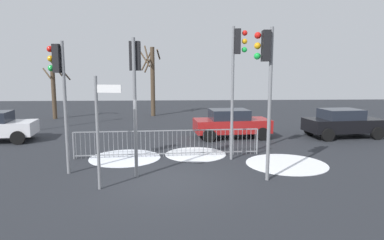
{
  "coord_description": "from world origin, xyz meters",
  "views": [
    {
      "loc": [
        0.27,
        -10.01,
        3.33
      ],
      "look_at": [
        0.96,
        3.04,
        1.46
      ],
      "focal_mm": 31.02,
      "sensor_mm": 36.0,
      "label": 1
    }
  ],
  "objects_px": {
    "traffic_light_rear_right": "(135,76)",
    "bare_tree_left": "(152,78)",
    "car_red_trailing": "(231,123)",
    "direction_sign_post": "(99,127)",
    "traffic_light_rear_left": "(237,64)",
    "traffic_light_foreground_left": "(266,70)",
    "bare_tree_centre": "(54,91)",
    "car_black_far": "(342,123)",
    "traffic_light_mid_right": "(59,78)"
  },
  "relations": [
    {
      "from": "traffic_light_mid_right",
      "to": "traffic_light_rear_right",
      "type": "height_order",
      "value": "traffic_light_rear_right"
    },
    {
      "from": "car_red_trailing",
      "to": "traffic_light_rear_right",
      "type": "bearing_deg",
      "value": -129.32
    },
    {
      "from": "car_red_trailing",
      "to": "bare_tree_centre",
      "type": "height_order",
      "value": "bare_tree_centre"
    },
    {
      "from": "direction_sign_post",
      "to": "bare_tree_centre",
      "type": "height_order",
      "value": "bare_tree_centre"
    },
    {
      "from": "traffic_light_mid_right",
      "to": "traffic_light_rear_right",
      "type": "relative_size",
      "value": 0.98
    },
    {
      "from": "bare_tree_centre",
      "to": "traffic_light_rear_left",
      "type": "bearing_deg",
      "value": -47.54
    },
    {
      "from": "direction_sign_post",
      "to": "bare_tree_centre",
      "type": "xyz_separation_m",
      "value": [
        -6.52,
        15.05,
        0.19
      ]
    },
    {
      "from": "traffic_light_rear_left",
      "to": "bare_tree_centre",
      "type": "height_order",
      "value": "traffic_light_rear_left"
    },
    {
      "from": "direction_sign_post",
      "to": "car_red_trailing",
      "type": "bearing_deg",
      "value": 69.78
    },
    {
      "from": "traffic_light_foreground_left",
      "to": "direction_sign_post",
      "type": "bearing_deg",
      "value": 98.31
    },
    {
      "from": "traffic_light_foreground_left",
      "to": "bare_tree_centre",
      "type": "distance_m",
      "value": 18.46
    },
    {
      "from": "traffic_light_rear_left",
      "to": "traffic_light_rear_right",
      "type": "distance_m",
      "value": 4.01
    },
    {
      "from": "traffic_light_foreground_left",
      "to": "traffic_light_mid_right",
      "type": "bearing_deg",
      "value": 82.32
    },
    {
      "from": "traffic_light_rear_right",
      "to": "car_black_far",
      "type": "bearing_deg",
      "value": 38.4
    },
    {
      "from": "car_black_far",
      "to": "direction_sign_post",
      "type": "bearing_deg",
      "value": -152.5
    },
    {
      "from": "traffic_light_rear_left",
      "to": "bare_tree_left",
      "type": "distance_m",
      "value": 13.88
    },
    {
      "from": "traffic_light_rear_right",
      "to": "car_red_trailing",
      "type": "xyz_separation_m",
      "value": [
        4.1,
        6.09,
        -2.45
      ]
    },
    {
      "from": "traffic_light_rear_right",
      "to": "car_black_far",
      "type": "xyz_separation_m",
      "value": [
        9.88,
        5.94,
        -2.45
      ]
    },
    {
      "from": "traffic_light_mid_right",
      "to": "car_black_far",
      "type": "height_order",
      "value": "traffic_light_mid_right"
    },
    {
      "from": "traffic_light_mid_right",
      "to": "direction_sign_post",
      "type": "height_order",
      "value": "traffic_light_mid_right"
    },
    {
      "from": "traffic_light_rear_left",
      "to": "traffic_light_rear_right",
      "type": "xyz_separation_m",
      "value": [
        -3.54,
        -1.83,
        -0.44
      ]
    },
    {
      "from": "traffic_light_rear_right",
      "to": "car_red_trailing",
      "type": "bearing_deg",
      "value": 63.41
    },
    {
      "from": "traffic_light_foreground_left",
      "to": "traffic_light_rear_right",
      "type": "distance_m",
      "value": 4.02
    },
    {
      "from": "car_red_trailing",
      "to": "car_black_far",
      "type": "xyz_separation_m",
      "value": [
        5.78,
        -0.15,
        0.0
      ]
    },
    {
      "from": "direction_sign_post",
      "to": "traffic_light_rear_right",
      "type": "bearing_deg",
      "value": 68.51
    },
    {
      "from": "traffic_light_rear_right",
      "to": "bare_tree_left",
      "type": "relative_size",
      "value": 0.82
    },
    {
      "from": "bare_tree_centre",
      "to": "car_red_trailing",
      "type": "bearing_deg",
      "value": -33.8
    },
    {
      "from": "traffic_light_rear_right",
      "to": "traffic_light_mid_right",
      "type": "bearing_deg",
      "value": 178.87
    },
    {
      "from": "direction_sign_post",
      "to": "car_red_trailing",
      "type": "distance_m",
      "value": 8.94
    },
    {
      "from": "traffic_light_foreground_left",
      "to": "bare_tree_left",
      "type": "bearing_deg",
      "value": 17.34
    },
    {
      "from": "traffic_light_mid_right",
      "to": "car_red_trailing",
      "type": "relative_size",
      "value": 1.1
    },
    {
      "from": "traffic_light_rear_right",
      "to": "bare_tree_left",
      "type": "distance_m",
      "value": 15.1
    },
    {
      "from": "traffic_light_rear_right",
      "to": "bare_tree_centre",
      "type": "distance_m",
      "value": 15.71
    },
    {
      "from": "traffic_light_rear_left",
      "to": "bare_tree_left",
      "type": "xyz_separation_m",
      "value": [
        -4.02,
        13.26,
        -0.76
      ]
    },
    {
      "from": "traffic_light_rear_right",
      "to": "bare_tree_centre",
      "type": "bearing_deg",
      "value": 125.62
    },
    {
      "from": "traffic_light_mid_right",
      "to": "traffic_light_rear_right",
      "type": "xyz_separation_m",
      "value": [
        2.46,
        -0.37,
        0.05
      ]
    },
    {
      "from": "traffic_light_foreground_left",
      "to": "car_black_far",
      "type": "height_order",
      "value": "traffic_light_foreground_left"
    },
    {
      "from": "traffic_light_mid_right",
      "to": "bare_tree_left",
      "type": "distance_m",
      "value": 14.86
    },
    {
      "from": "direction_sign_post",
      "to": "bare_tree_left",
      "type": "relative_size",
      "value": 0.6
    },
    {
      "from": "traffic_light_rear_right",
      "to": "traffic_light_foreground_left",
      "type": "bearing_deg",
      "value": -2.41
    },
    {
      "from": "direction_sign_post",
      "to": "car_red_trailing",
      "type": "xyz_separation_m",
      "value": [
        4.99,
        7.34,
        -1.04
      ]
    },
    {
      "from": "traffic_light_rear_right",
      "to": "direction_sign_post",
      "type": "height_order",
      "value": "traffic_light_rear_right"
    },
    {
      "from": "traffic_light_rear_left",
      "to": "bare_tree_centre",
      "type": "bearing_deg",
      "value": -127.91
    },
    {
      "from": "traffic_light_mid_right",
      "to": "traffic_light_foreground_left",
      "type": "bearing_deg",
      "value": -88.06
    },
    {
      "from": "traffic_light_rear_right",
      "to": "traffic_light_rear_left",
      "type": "bearing_deg",
      "value": 34.75
    },
    {
      "from": "traffic_light_foreground_left",
      "to": "traffic_light_rear_right",
      "type": "xyz_separation_m",
      "value": [
        -3.95,
        0.68,
        -0.19
      ]
    },
    {
      "from": "car_red_trailing",
      "to": "bare_tree_centre",
      "type": "relative_size",
      "value": 0.92
    },
    {
      "from": "traffic_light_rear_right",
      "to": "car_red_trailing",
      "type": "height_order",
      "value": "traffic_light_rear_right"
    },
    {
      "from": "car_red_trailing",
      "to": "direction_sign_post",
      "type": "bearing_deg",
      "value": -129.58
    },
    {
      "from": "traffic_light_foreground_left",
      "to": "car_red_trailing",
      "type": "height_order",
      "value": "traffic_light_foreground_left"
    }
  ]
}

